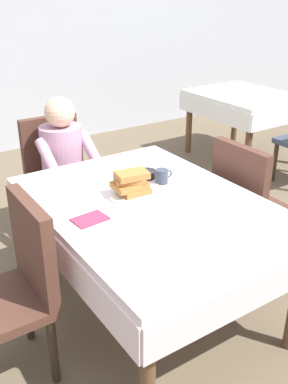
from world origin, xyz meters
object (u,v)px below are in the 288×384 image
(chair_right_side, at_px, (248,202))
(spoon_near_edge, at_px, (168,215))
(syrup_pitcher, at_px, (80,191))
(background_table_far, at_px, (243,104))
(cup_coffee, at_px, (162,176))
(chair_left_side, at_px, (16,281))
(chair_diner, at_px, (57,171))
(breakfast_stack, at_px, (131,183))
(bowl_butter, at_px, (147,174))
(diner_person, at_px, (65,160))
(fork_left_of_plate, at_px, (105,205))
(plate_breakfast, at_px, (133,194))
(dining_table_main, at_px, (150,216))
(knife_right_of_plate, at_px, (163,189))

(chair_right_side, xyz_separation_m, spoon_near_edge, (-0.78, -0.18, 0.21))
(syrup_pitcher, relative_size, background_table_far, 0.07)
(cup_coffee, bearing_deg, chair_left_side, -169.97)
(chair_diner, bearing_deg, chair_left_side, 58.49)
(spoon_near_edge, bearing_deg, chair_diner, 108.85)
(chair_left_side, distance_m, breakfast_stack, 0.79)
(chair_diner, bearing_deg, bowl_butter, 104.38)
(breakfast_stack, distance_m, bowl_butter, 0.28)
(diner_person, xyz_separation_m, fork_left_of_plate, (-0.17, -0.92, 0.07))
(plate_breakfast, bearing_deg, spoon_near_edge, -85.29)
(diner_person, bearing_deg, dining_table_main, 93.02)
(spoon_near_edge, bearing_deg, breakfast_stack, 112.93)
(bowl_butter, bearing_deg, spoon_near_edge, -111.54)
(diner_person, height_order, syrup_pitcher, diner_person)
(dining_table_main, distance_m, chair_right_side, 0.78)
(chair_diner, height_order, bowl_butter, chair_diner)
(diner_person, bearing_deg, cup_coffee, 106.76)
(chair_left_side, xyz_separation_m, bowl_butter, (0.94, 0.29, 0.23))
(chair_right_side, relative_size, breakfast_stack, 4.67)
(diner_person, height_order, chair_left_side, diner_person)
(dining_table_main, height_order, breakfast_stack, breakfast_stack)
(chair_left_side, bearing_deg, diner_person, -35.27)
(chair_right_side, distance_m, knife_right_of_plate, 0.66)
(plate_breakfast, relative_size, breakfast_stack, 1.41)
(dining_table_main, xyz_separation_m, breakfast_stack, (-0.04, 0.12, 0.17))
(chair_left_side, bearing_deg, chair_diner, -31.51)
(plate_breakfast, xyz_separation_m, fork_left_of_plate, (-0.19, -0.02, -0.01))
(diner_person, relative_size, plate_breakfast, 4.00)
(diner_person, bearing_deg, syrup_pitcher, 72.53)
(breakfast_stack, bearing_deg, background_table_far, 32.04)
(chair_left_side, xyz_separation_m, chair_right_side, (1.54, 0.00, 0.00))
(bowl_butter, bearing_deg, fork_left_of_plate, -154.32)
(syrup_pitcher, height_order, knife_right_of_plate, syrup_pitcher)
(chair_right_side, bearing_deg, syrup_pitcher, -103.66)
(cup_coffee, height_order, background_table_far, cup_coffee)
(plate_breakfast, distance_m, breakfast_stack, 0.07)
(plate_breakfast, height_order, bowl_butter, bowl_butter)
(cup_coffee, bearing_deg, syrup_pitcher, 170.03)
(dining_table_main, distance_m, chair_left_side, 0.78)
(cup_coffee, relative_size, fork_left_of_plate, 0.63)
(cup_coffee, distance_m, spoon_near_edge, 0.41)
(dining_table_main, xyz_separation_m, syrup_pitcher, (-0.29, 0.26, 0.13))
(cup_coffee, height_order, fork_left_of_plate, cup_coffee)
(syrup_pitcher, bearing_deg, chair_right_side, -13.66)
(fork_left_of_plate, relative_size, knife_right_of_plate, 0.90)
(plate_breakfast, xyz_separation_m, cup_coffee, (0.24, 0.05, 0.03))
(diner_person, bearing_deg, knife_right_of_plate, 102.67)
(bowl_butter, xyz_separation_m, background_table_far, (2.17, 1.33, -0.14))
(breakfast_stack, bearing_deg, chair_right_side, -8.60)
(cup_coffee, height_order, syrup_pitcher, cup_coffee)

